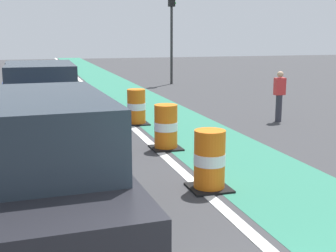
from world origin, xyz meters
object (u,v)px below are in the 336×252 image
at_px(pedestrian_crossing, 279,95).
at_px(traffic_barrel_mid, 166,127).
at_px(parked_sedan_third, 29,83).
at_px(traffic_light_corner, 172,20).
at_px(parked_suv_nearest, 41,175).
at_px(traffic_barrel_front, 209,161).
at_px(traffic_barrel_back, 136,107).
at_px(parked_suv_second, 42,103).

bearing_deg(pedestrian_crossing, traffic_barrel_mid, -152.14).
distance_m(parked_sedan_third, pedestrian_crossing, 9.77).
bearing_deg(traffic_light_corner, parked_suv_nearest, -111.82).
height_order(traffic_barrel_front, traffic_barrel_back, same).
bearing_deg(traffic_light_corner, traffic_barrel_front, -104.98).
relative_size(parked_suv_nearest, traffic_barrel_back, 4.28).
bearing_deg(pedestrian_crossing, traffic_barrel_back, 168.85).
xyz_separation_m(parked_suv_second, traffic_barrel_front, (2.75, -4.64, -0.50)).
distance_m(parked_sedan_third, traffic_barrel_mid, 9.04).
xyz_separation_m(traffic_barrel_mid, traffic_barrel_back, (0.00, 3.23, 0.00)).
relative_size(traffic_barrel_front, traffic_barrel_back, 1.00).
height_order(parked_suv_nearest, traffic_barrel_front, parked_suv_nearest).
xyz_separation_m(parked_suv_nearest, traffic_barrel_mid, (3.03, 4.73, -0.50)).
distance_m(traffic_barrel_back, pedestrian_crossing, 4.55).
relative_size(parked_suv_second, traffic_light_corner, 0.91).
xyz_separation_m(parked_suv_second, pedestrian_crossing, (7.29, 0.78, -0.17)).
bearing_deg(traffic_barrel_back, parked_sedan_third, 121.29).
distance_m(parked_sedan_third, traffic_barrel_back, 6.12).
bearing_deg(traffic_barrel_mid, parked_suv_nearest, -122.60).
bearing_deg(traffic_light_corner, parked_suv_second, -120.50).
distance_m(parked_sedan_third, traffic_barrel_front, 11.93).
bearing_deg(parked_suv_second, traffic_barrel_front, -59.39).
relative_size(traffic_barrel_back, pedestrian_crossing, 0.68).
distance_m(parked_suv_second, parked_sedan_third, 6.89).
bearing_deg(parked_suv_second, traffic_barrel_back, 30.19).
xyz_separation_m(parked_sedan_third, traffic_light_corner, (7.64, 5.54, 2.67)).
bearing_deg(parked_sedan_third, traffic_light_corner, 35.92).
height_order(parked_suv_second, traffic_barrel_front, parked_suv_second).
distance_m(traffic_barrel_mid, pedestrian_crossing, 5.05).
bearing_deg(traffic_barrel_mid, pedestrian_crossing, 27.86).
distance_m(parked_suv_nearest, traffic_barrel_mid, 5.64).
distance_m(parked_suv_second, traffic_barrel_front, 5.42).
relative_size(parked_sedan_third, traffic_barrel_back, 3.80).
distance_m(parked_suv_nearest, parked_sedan_third, 13.19).
xyz_separation_m(parked_suv_nearest, traffic_barrel_back, (3.03, 7.96, -0.50)).
distance_m(parked_suv_second, pedestrian_crossing, 7.34).
bearing_deg(parked_sedan_third, traffic_barrel_front, -75.03).
bearing_deg(parked_sedan_third, pedestrian_crossing, -38.66).
xyz_separation_m(parked_suv_nearest, traffic_barrel_front, (2.94, 1.66, -0.50)).
xyz_separation_m(parked_suv_second, traffic_barrel_back, (2.84, 1.65, -0.50)).
relative_size(traffic_barrel_mid, pedestrian_crossing, 0.68).
bearing_deg(traffic_barrel_front, traffic_barrel_back, 89.14).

